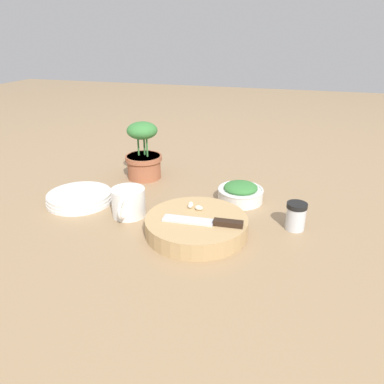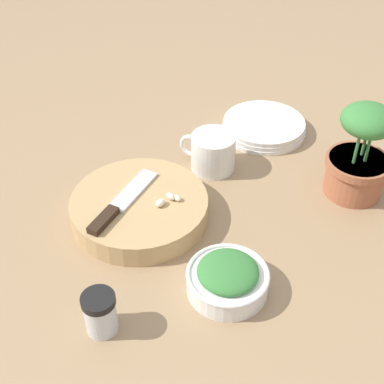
{
  "view_description": "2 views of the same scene",
  "coord_description": "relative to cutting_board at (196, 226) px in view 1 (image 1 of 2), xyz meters",
  "views": [
    {
      "loc": [
        0.29,
        -0.92,
        0.48
      ],
      "look_at": [
        0.02,
        -0.02,
        0.07
      ],
      "focal_mm": 35.0,
      "sensor_mm": 36.0,
      "label": 1
    },
    {
      "loc": [
        0.66,
        0.36,
        0.7
      ],
      "look_at": [
        0.03,
        -0.02,
        0.08
      ],
      "focal_mm": 50.0,
      "sensor_mm": 36.0,
      "label": 2
    }
  ],
  "objects": [
    {
      "name": "chef_knife",
      "position": [
        0.03,
        -0.02,
        0.03
      ],
      "size": [
        0.2,
        0.04,
        0.01
      ],
      "rotation": [
        0.0,
        0.0,
        1.63
      ],
      "color": "black",
      "rests_on": "cutting_board"
    },
    {
      "name": "cutting_board",
      "position": [
        0.0,
        0.0,
        0.0
      ],
      "size": [
        0.26,
        0.26,
        0.04
      ],
      "color": "tan",
      "rests_on": "ground_plane"
    },
    {
      "name": "garlic_cloves",
      "position": [
        -0.02,
        0.05,
        0.03
      ],
      "size": [
        0.05,
        0.04,
        0.01
      ],
      "color": "#F1E0CC",
      "rests_on": "cutting_board"
    },
    {
      "name": "herb_bowl",
      "position": [
        0.07,
        0.23,
        0.01
      ],
      "size": [
        0.14,
        0.14,
        0.06
      ],
      "color": "silver",
      "rests_on": "ground_plane"
    },
    {
      "name": "spice_jar",
      "position": [
        0.24,
        0.1,
        0.02
      ],
      "size": [
        0.05,
        0.05,
        0.07
      ],
      "color": "silver",
      "rests_on": "ground_plane"
    },
    {
      "name": "plate_stack",
      "position": [
        -0.39,
        0.08,
        -0.01
      ],
      "size": [
        0.2,
        0.2,
        0.03
      ],
      "color": "silver",
      "rests_on": "ground_plane"
    },
    {
      "name": "potted_herb",
      "position": [
        -0.28,
        0.33,
        0.06
      ],
      "size": [
        0.13,
        0.13,
        0.2
      ],
      "color": "#A35B3D",
      "rests_on": "ground_plane"
    },
    {
      "name": "coffee_mug",
      "position": [
        -0.21,
        0.04,
        0.02
      ],
      "size": [
        0.09,
        0.12,
        0.08
      ],
      "color": "silver",
      "rests_on": "ground_plane"
    },
    {
      "name": "ground_plane",
      "position": [
        -0.06,
        0.11,
        -0.02
      ],
      "size": [
        5.0,
        5.0,
        0.0
      ],
      "primitive_type": "plane",
      "color": "#997A56"
    }
  ]
}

